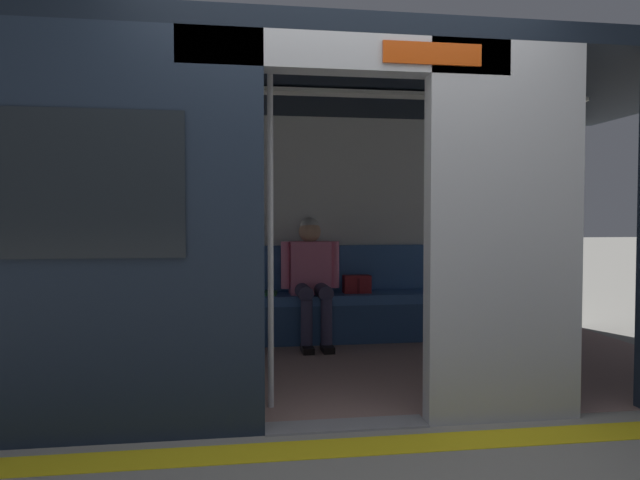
{
  "coord_description": "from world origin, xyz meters",
  "views": [
    {
      "loc": [
        0.61,
        3.13,
        1.17
      ],
      "look_at": [
        -0.03,
        -1.24,
        1.01
      ],
      "focal_mm": 32.13,
      "sensor_mm": 36.0,
      "label": 1
    }
  ],
  "objects_px": {
    "book": "(269,293)",
    "grab_pole_door": "(271,234)",
    "handbag": "(357,284)",
    "train_car": "(309,174)",
    "bench_seat": "(302,306)",
    "person_seated": "(311,272)"
  },
  "relations": [
    {
      "from": "person_seated",
      "to": "book",
      "type": "height_order",
      "value": "person_seated"
    },
    {
      "from": "book",
      "to": "grab_pole_door",
      "type": "height_order",
      "value": "grab_pole_door"
    },
    {
      "from": "book",
      "to": "grab_pole_door",
      "type": "bearing_deg",
      "value": 94.48
    },
    {
      "from": "bench_seat",
      "to": "handbag",
      "type": "relative_size",
      "value": 9.64
    },
    {
      "from": "book",
      "to": "train_car",
      "type": "bearing_deg",
      "value": 110.76
    },
    {
      "from": "handbag",
      "to": "bench_seat",
      "type": "bearing_deg",
      "value": 4.64
    },
    {
      "from": "person_seated",
      "to": "grab_pole_door",
      "type": "relative_size",
      "value": 0.55
    },
    {
      "from": "person_seated",
      "to": "book",
      "type": "distance_m",
      "value": 0.45
    },
    {
      "from": "bench_seat",
      "to": "person_seated",
      "type": "relative_size",
      "value": 2.12
    },
    {
      "from": "bench_seat",
      "to": "handbag",
      "type": "height_order",
      "value": "handbag"
    },
    {
      "from": "person_seated",
      "to": "handbag",
      "type": "height_order",
      "value": "person_seated"
    },
    {
      "from": "grab_pole_door",
      "to": "book",
      "type": "bearing_deg",
      "value": -92.83
    },
    {
      "from": "train_car",
      "to": "book",
      "type": "relative_size",
      "value": 29.09
    },
    {
      "from": "book",
      "to": "bench_seat",
      "type": "bearing_deg",
      "value": -179.62
    },
    {
      "from": "bench_seat",
      "to": "grab_pole_door",
      "type": "height_order",
      "value": "grab_pole_door"
    },
    {
      "from": "grab_pole_door",
      "to": "handbag",
      "type": "bearing_deg",
      "value": -116.78
    },
    {
      "from": "handbag",
      "to": "grab_pole_door",
      "type": "distance_m",
      "value": 2.15
    },
    {
      "from": "person_seated",
      "to": "bench_seat",
      "type": "bearing_deg",
      "value": -32.73
    },
    {
      "from": "person_seated",
      "to": "grab_pole_door",
      "type": "bearing_deg",
      "value": 74.7
    },
    {
      "from": "book",
      "to": "grab_pole_door",
      "type": "distance_m",
      "value": 1.95
    },
    {
      "from": "train_car",
      "to": "bench_seat",
      "type": "distance_m",
      "value": 1.54
    },
    {
      "from": "bench_seat",
      "to": "handbag",
      "type": "distance_m",
      "value": 0.57
    }
  ]
}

